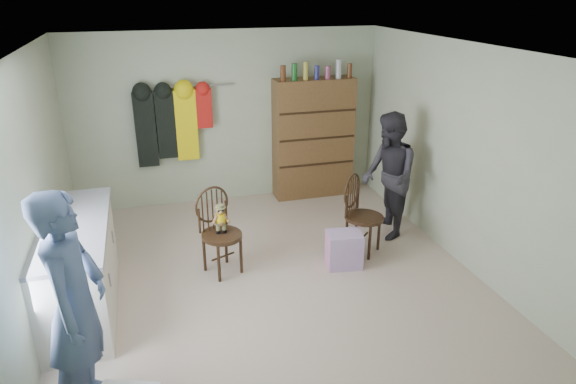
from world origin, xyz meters
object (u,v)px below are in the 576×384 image
object	(u,v)px
counter	(80,267)
chair_front	(219,226)
dresser	(313,138)
chair_far	(360,211)

from	to	relation	value
counter	chair_front	xyz separation A→B (m)	(1.44, 0.37, 0.09)
dresser	counter	bearing A→B (deg)	-144.31
chair_front	chair_far	bearing A→B (deg)	-23.67
counter	chair_front	size ratio (longest dim) A/B	1.87
counter	chair_front	bearing A→B (deg)	14.22
chair_front	dresser	world-z (taller)	dresser
chair_front	dresser	distance (m)	2.64
chair_far	dresser	world-z (taller)	dresser
counter	dresser	size ratio (longest dim) A/B	0.90
counter	chair_far	distance (m)	3.17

